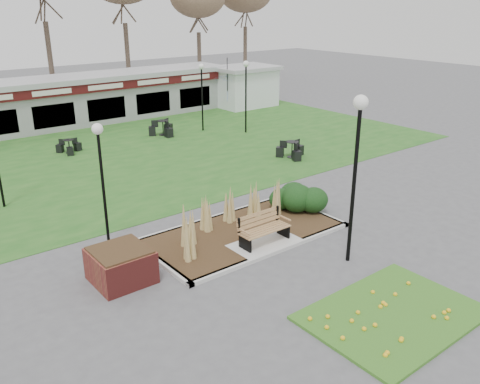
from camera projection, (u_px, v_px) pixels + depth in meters
ground at (268, 248)px, 15.67m from camera, size 100.00×100.00×0.00m
lawn at (104, 159)px, 24.48m from camera, size 34.00×16.00×0.02m
flower_bed at (393, 313)px, 12.26m from camera, size 4.20×3.00×0.16m
planting_bed at (270, 213)px, 17.27m from camera, size 6.75×3.40×1.27m
park_bench at (263, 228)px, 15.64m from camera, size 1.70×0.66×0.93m
brick_planter at (121, 265)px, 13.69m from camera, size 1.50×1.50×0.95m
food_pavilion at (45, 104)px, 29.81m from camera, size 24.60×3.40×2.90m
service_hut at (244, 86)px, 36.19m from camera, size 4.40×3.40×2.83m
lamp_post_near_left at (100, 159)px, 14.66m from camera, size 0.33×0.33×3.92m
lamp_post_near_right at (357, 144)px, 13.68m from camera, size 0.40×0.40×4.86m
lamp_post_mid_right at (246, 81)px, 28.26m from camera, size 0.34×0.34×4.06m
lamp_post_far_right at (202, 82)px, 28.77m from camera, size 0.32×0.32×3.85m
bistro_set_a at (69, 148)px, 25.30m from camera, size 1.21×1.23×0.67m
bistro_set_c at (163, 130)px, 28.62m from camera, size 1.58×1.37×0.84m
bistro_set_d at (292, 152)px, 24.54m from camera, size 1.40×1.47×0.79m
patio_umbrella at (227, 88)px, 34.44m from camera, size 2.37×2.40×2.48m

